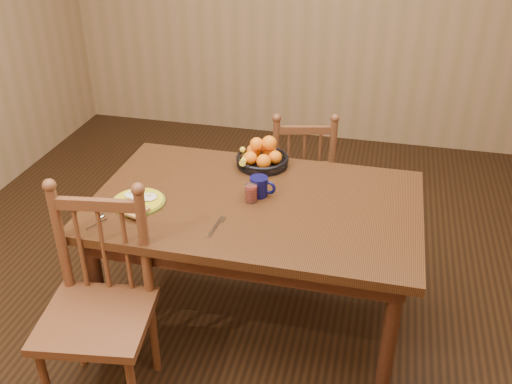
% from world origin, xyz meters
% --- Properties ---
extents(room, '(4.52, 5.02, 2.72)m').
position_xyz_m(room, '(0.00, 0.00, 1.35)').
color(room, black).
rests_on(room, ground).
extents(dining_table, '(1.60, 1.00, 0.75)m').
position_xyz_m(dining_table, '(0.00, 0.00, 0.67)').
color(dining_table, black).
rests_on(dining_table, ground).
extents(chair_far, '(0.49, 0.48, 0.91)m').
position_xyz_m(chair_far, '(0.09, 0.85, 0.44)').
color(chair_far, '#4E2817').
rests_on(chair_far, ground).
extents(chair_near, '(0.52, 0.50, 1.02)m').
position_xyz_m(chair_near, '(-0.56, -0.65, 0.50)').
color(chair_near, '#4E2817').
rests_on(chair_near, ground).
extents(breakfast_plate, '(0.26, 0.30, 0.04)m').
position_xyz_m(breakfast_plate, '(-0.55, -0.16, 0.76)').
color(breakfast_plate, '#59601E').
rests_on(breakfast_plate, dining_table).
extents(fork, '(0.04, 0.18, 0.00)m').
position_xyz_m(fork, '(-0.12, -0.26, 0.75)').
color(fork, silver).
rests_on(fork, dining_table).
extents(spoon, '(0.06, 0.15, 0.01)m').
position_xyz_m(spoon, '(-0.67, -0.33, 0.75)').
color(spoon, silver).
rests_on(spoon, dining_table).
extents(coffee_mug, '(0.13, 0.09, 0.10)m').
position_xyz_m(coffee_mug, '(0.00, 0.06, 0.80)').
color(coffee_mug, '#0A0936').
rests_on(coffee_mug, dining_table).
extents(juice_glass, '(0.06, 0.06, 0.09)m').
position_xyz_m(juice_glass, '(-0.02, -0.01, 0.79)').
color(juice_glass, silver).
rests_on(juice_glass, dining_table).
extents(fruit_bowl, '(0.29, 0.29, 0.17)m').
position_xyz_m(fruit_bowl, '(-0.06, 0.38, 0.80)').
color(fruit_bowl, black).
rests_on(fruit_bowl, dining_table).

